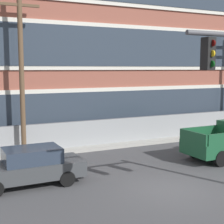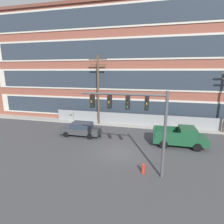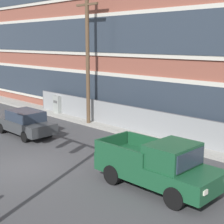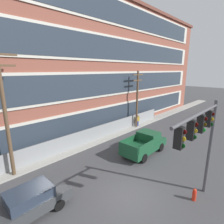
# 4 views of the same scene
# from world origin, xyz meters

# --- Properties ---
(ground_plane) EXTENTS (160.00, 160.00, 0.00)m
(ground_plane) POSITION_xyz_m (0.00, 0.00, 0.00)
(ground_plane) COLOR #424244
(sidewalk_building_side) EXTENTS (80.00, 1.66, 0.16)m
(sidewalk_building_side) POSITION_xyz_m (0.00, 8.00, 0.08)
(sidewalk_building_side) COLOR #9E9B93
(sidewalk_building_side) RESTS_ON ground
(brick_mill_building) EXTENTS (54.08, 10.19, 16.15)m
(brick_mill_building) POSITION_xyz_m (3.50, 13.63, 8.09)
(brick_mill_building) COLOR brown
(brick_mill_building) RESTS_ON ground
(chain_link_fence) EXTENTS (27.43, 0.06, 1.70)m
(chain_link_fence) POSITION_xyz_m (2.92, 8.10, 0.87)
(chain_link_fence) COLOR gray
(chain_link_fence) RESTS_ON ground
(sedan_dark_grey) EXTENTS (4.54, 1.85, 1.56)m
(sedan_dark_grey) POSITION_xyz_m (-4.97, 2.98, 0.80)
(sedan_dark_grey) COLOR #383A3D
(sedan_dark_grey) RESTS_ON ground
(utility_pole_near_corner) EXTENTS (2.41, 0.26, 9.19)m
(utility_pole_near_corner) POSITION_xyz_m (-4.27, 7.49, 5.06)
(utility_pole_near_corner) COLOR brown
(utility_pole_near_corner) RESTS_ON ground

